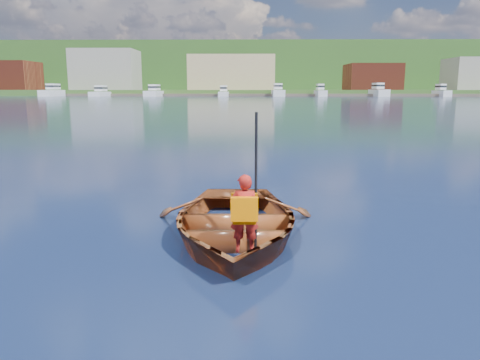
{
  "coord_description": "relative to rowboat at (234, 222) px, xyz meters",
  "views": [
    {
      "loc": [
        0.6,
        -5.86,
        2.16
      ],
      "look_at": [
        0.5,
        0.79,
        0.87
      ],
      "focal_mm": 35.0,
      "sensor_mm": 36.0,
      "label": 1
    }
  ],
  "objects": [
    {
      "name": "rowboat",
      "position": [
        0.0,
        0.0,
        0.0
      ],
      "size": [
        2.75,
        3.82,
        0.79
      ],
      "color": "brown",
      "rests_on": "ground"
    },
    {
      "name": "hillside_trees",
      "position": [
        -44.12,
        238.56,
        17.92
      ],
      "size": [
        304.35,
        89.37,
        26.16
      ],
      "color": "#382314",
      "rests_on": "ground"
    },
    {
      "name": "dock",
      "position": [
        -6.91,
        147.21,
        0.16
      ],
      "size": [
        159.9,
        14.98,
        0.8
      ],
      "color": "brown",
      "rests_on": "ground"
    },
    {
      "name": "child_paddler",
      "position": [
        0.16,
        -0.9,
        0.39
      ],
      "size": [
        0.37,
        0.34,
        1.78
      ],
      "color": "#A71C16",
      "rests_on": "ground"
    },
    {
      "name": "marina_yachts",
      "position": [
        -0.28,
        142.54,
        1.14
      ],
      "size": [
        140.7,
        13.85,
        4.42
      ],
      "color": "silver",
      "rests_on": "ground"
    },
    {
      "name": "waterfront_buildings",
      "position": [
        -8.14,
        164.21,
        7.5
      ],
      "size": [
        202.0,
        16.0,
        14.0
      ],
      "color": "brown",
      "rests_on": "ground"
    },
    {
      "name": "ground",
      "position": [
        -0.41,
        -0.79,
        -0.24
      ],
      "size": [
        600.0,
        600.0,
        0.0
      ],
      "color": "#152E40",
      "rests_on": "ground"
    },
    {
      "name": "shoreline",
      "position": [
        -0.41,
        235.82,
        10.08
      ],
      "size": [
        400.0,
        140.0,
        22.0
      ],
      "color": "#3E5725",
      "rests_on": "ground"
    }
  ]
}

